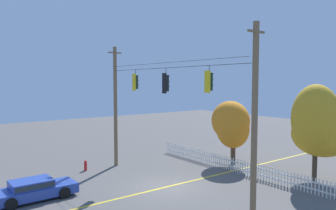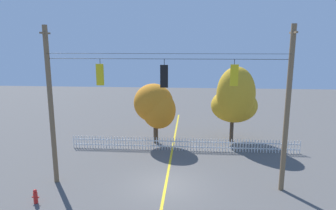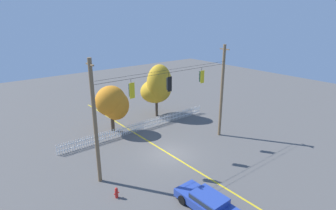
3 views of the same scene
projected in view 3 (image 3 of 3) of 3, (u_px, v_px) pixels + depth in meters
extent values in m
plane|color=#565451|center=(169.00, 154.00, 24.48)|extent=(80.00, 80.00, 0.00)
cube|color=gold|center=(169.00, 154.00, 24.48)|extent=(0.16, 36.00, 0.01)
cylinder|color=brown|center=(95.00, 124.00, 19.08)|extent=(0.28, 0.28, 9.26)
cylinder|color=brown|center=(222.00, 92.00, 26.95)|extent=(0.28, 0.28, 9.26)
cube|color=brown|center=(90.00, 64.00, 17.77)|extent=(0.10, 1.10, 0.10)
cube|color=brown|center=(225.00, 49.00, 25.64)|extent=(0.10, 1.10, 0.10)
cylinder|color=black|center=(169.00, 73.00, 22.14)|extent=(13.13, 0.02, 0.02)
cylinder|color=black|center=(171.00, 69.00, 21.86)|extent=(13.13, 0.02, 0.02)
cylinder|color=black|center=(131.00, 81.00, 20.05)|extent=(0.03, 0.03, 0.39)
cube|color=yellow|center=(132.00, 91.00, 20.17)|extent=(0.43, 0.02, 1.20)
cube|color=#1E3323|center=(131.00, 90.00, 20.26)|extent=(0.30, 0.24, 0.96)
cylinder|color=red|center=(130.00, 86.00, 20.26)|extent=(0.20, 0.03, 0.20)
cube|color=#1E3323|center=(130.00, 84.00, 20.26)|extent=(0.22, 0.12, 0.06)
cylinder|color=#463B09|center=(130.00, 90.00, 20.36)|extent=(0.20, 0.03, 0.20)
cube|color=#1E3323|center=(130.00, 88.00, 20.36)|extent=(0.22, 0.12, 0.06)
cylinder|color=#073513|center=(130.00, 94.00, 20.47)|extent=(0.20, 0.03, 0.20)
cube|color=#1E3323|center=(130.00, 92.00, 20.46)|extent=(0.22, 0.12, 0.06)
cylinder|color=black|center=(169.00, 75.00, 22.17)|extent=(0.03, 0.03, 0.43)
cube|color=black|center=(170.00, 84.00, 22.30)|extent=(0.43, 0.02, 1.25)
cube|color=black|center=(169.00, 84.00, 22.39)|extent=(0.30, 0.24, 1.01)
cylinder|color=red|center=(168.00, 80.00, 22.39)|extent=(0.20, 0.03, 0.20)
cube|color=black|center=(167.00, 78.00, 22.39)|extent=(0.22, 0.12, 0.06)
cylinder|color=#463B09|center=(168.00, 84.00, 22.49)|extent=(0.20, 0.03, 0.20)
cube|color=black|center=(167.00, 82.00, 22.49)|extent=(0.22, 0.12, 0.06)
cylinder|color=#073513|center=(168.00, 87.00, 22.60)|extent=(0.20, 0.03, 0.20)
cube|color=black|center=(167.00, 86.00, 22.60)|extent=(0.22, 0.12, 0.06)
cylinder|color=black|center=(202.00, 69.00, 24.39)|extent=(0.03, 0.03, 0.38)
cube|color=yellow|center=(202.00, 77.00, 24.50)|extent=(0.43, 0.02, 1.15)
cube|color=black|center=(201.00, 77.00, 24.60)|extent=(0.30, 0.24, 0.93)
cylinder|color=red|center=(200.00, 73.00, 24.60)|extent=(0.20, 0.03, 0.20)
cube|color=black|center=(200.00, 72.00, 24.60)|extent=(0.22, 0.12, 0.06)
cylinder|color=#463B09|center=(200.00, 76.00, 24.70)|extent=(0.20, 0.03, 0.20)
cube|color=black|center=(200.00, 75.00, 24.69)|extent=(0.22, 0.12, 0.06)
cylinder|color=#073513|center=(200.00, 80.00, 24.79)|extent=(0.20, 0.03, 0.20)
cube|color=black|center=(200.00, 78.00, 24.79)|extent=(0.22, 0.12, 0.06)
cube|color=white|center=(57.00, 150.00, 24.09)|extent=(0.06, 0.04, 1.01)
cube|color=white|center=(59.00, 150.00, 24.22)|extent=(0.06, 0.04, 1.01)
cube|color=white|center=(62.00, 149.00, 24.35)|extent=(0.06, 0.04, 1.01)
cube|color=white|center=(64.00, 148.00, 24.48)|extent=(0.06, 0.04, 1.01)
cube|color=white|center=(67.00, 147.00, 24.62)|extent=(0.06, 0.04, 1.01)
cube|color=white|center=(69.00, 147.00, 24.75)|extent=(0.06, 0.04, 1.01)
cube|color=white|center=(72.00, 146.00, 24.88)|extent=(0.06, 0.04, 1.01)
cube|color=white|center=(74.00, 145.00, 25.01)|extent=(0.06, 0.04, 1.01)
cube|color=white|center=(76.00, 145.00, 25.15)|extent=(0.06, 0.04, 1.01)
cube|color=white|center=(79.00, 144.00, 25.28)|extent=(0.06, 0.04, 1.01)
cube|color=white|center=(81.00, 143.00, 25.41)|extent=(0.06, 0.04, 1.01)
cube|color=white|center=(83.00, 143.00, 25.54)|extent=(0.06, 0.04, 1.01)
cube|color=white|center=(86.00, 142.00, 25.67)|extent=(0.06, 0.04, 1.01)
cube|color=white|center=(88.00, 141.00, 25.81)|extent=(0.06, 0.04, 1.01)
cube|color=white|center=(90.00, 141.00, 25.94)|extent=(0.06, 0.04, 1.01)
cube|color=white|center=(93.00, 140.00, 26.07)|extent=(0.06, 0.04, 1.01)
cube|color=white|center=(95.00, 139.00, 26.20)|extent=(0.06, 0.04, 1.01)
cube|color=white|center=(97.00, 139.00, 26.34)|extent=(0.06, 0.04, 1.01)
cube|color=white|center=(99.00, 138.00, 26.47)|extent=(0.06, 0.04, 1.01)
cube|color=white|center=(101.00, 137.00, 26.60)|extent=(0.06, 0.04, 1.01)
cube|color=white|center=(103.00, 137.00, 26.73)|extent=(0.06, 0.04, 1.01)
cube|color=white|center=(105.00, 136.00, 26.87)|extent=(0.06, 0.04, 1.01)
cube|color=white|center=(107.00, 136.00, 27.00)|extent=(0.06, 0.04, 1.01)
cube|color=white|center=(110.00, 135.00, 27.13)|extent=(0.06, 0.04, 1.01)
cube|color=white|center=(112.00, 134.00, 27.26)|extent=(0.06, 0.04, 1.01)
cube|color=white|center=(114.00, 134.00, 27.39)|extent=(0.06, 0.04, 1.01)
cube|color=white|center=(116.00, 133.00, 27.53)|extent=(0.06, 0.04, 1.01)
cube|color=white|center=(118.00, 133.00, 27.66)|extent=(0.06, 0.04, 1.01)
cube|color=white|center=(120.00, 132.00, 27.79)|extent=(0.06, 0.04, 1.01)
cube|color=white|center=(121.00, 132.00, 27.92)|extent=(0.06, 0.04, 1.01)
cube|color=white|center=(123.00, 131.00, 28.06)|extent=(0.06, 0.04, 1.01)
cube|color=white|center=(125.00, 131.00, 28.19)|extent=(0.06, 0.04, 1.01)
cube|color=white|center=(127.00, 130.00, 28.32)|extent=(0.06, 0.04, 1.01)
cube|color=white|center=(129.00, 129.00, 28.45)|extent=(0.06, 0.04, 1.01)
cube|color=white|center=(131.00, 129.00, 28.58)|extent=(0.06, 0.04, 1.01)
cube|color=white|center=(133.00, 128.00, 28.72)|extent=(0.06, 0.04, 1.01)
cube|color=white|center=(135.00, 128.00, 28.85)|extent=(0.06, 0.04, 1.01)
cube|color=white|center=(136.00, 127.00, 28.98)|extent=(0.06, 0.04, 1.01)
cube|color=white|center=(138.00, 127.00, 29.11)|extent=(0.06, 0.04, 1.01)
cube|color=white|center=(140.00, 126.00, 29.25)|extent=(0.06, 0.04, 1.01)
cube|color=white|center=(142.00, 126.00, 29.38)|extent=(0.06, 0.04, 1.01)
cube|color=white|center=(143.00, 125.00, 29.51)|extent=(0.06, 0.04, 1.01)
cube|color=white|center=(145.00, 125.00, 29.64)|extent=(0.06, 0.04, 1.01)
cube|color=white|center=(147.00, 124.00, 29.77)|extent=(0.06, 0.04, 1.01)
cube|color=white|center=(148.00, 124.00, 29.91)|extent=(0.06, 0.04, 1.01)
cube|color=white|center=(150.00, 123.00, 30.04)|extent=(0.06, 0.04, 1.01)
cube|color=white|center=(152.00, 123.00, 30.17)|extent=(0.06, 0.04, 1.01)
cube|color=white|center=(153.00, 122.00, 30.30)|extent=(0.06, 0.04, 1.01)
cube|color=white|center=(155.00, 122.00, 30.44)|extent=(0.06, 0.04, 1.01)
cube|color=white|center=(157.00, 121.00, 30.57)|extent=(0.06, 0.04, 1.01)
cube|color=white|center=(158.00, 121.00, 30.70)|extent=(0.06, 0.04, 1.01)
cube|color=white|center=(160.00, 121.00, 30.83)|extent=(0.06, 0.04, 1.01)
cube|color=white|center=(161.00, 120.00, 30.96)|extent=(0.06, 0.04, 1.01)
cube|color=white|center=(163.00, 120.00, 31.10)|extent=(0.06, 0.04, 1.01)
cube|color=white|center=(165.00, 119.00, 31.23)|extent=(0.06, 0.04, 1.01)
cube|color=white|center=(166.00, 119.00, 31.36)|extent=(0.06, 0.04, 1.01)
cube|color=white|center=(168.00, 118.00, 31.49)|extent=(0.06, 0.04, 1.01)
cube|color=white|center=(169.00, 118.00, 31.63)|extent=(0.06, 0.04, 1.01)
cube|color=white|center=(171.00, 117.00, 31.76)|extent=(0.06, 0.04, 1.01)
cube|color=white|center=(172.00, 117.00, 31.89)|extent=(0.06, 0.04, 1.01)
cube|color=white|center=(174.00, 117.00, 32.02)|extent=(0.06, 0.04, 1.01)
cube|color=white|center=(175.00, 116.00, 32.16)|extent=(0.06, 0.04, 1.01)
cube|color=white|center=(176.00, 116.00, 32.29)|extent=(0.06, 0.04, 1.01)
cube|color=white|center=(178.00, 115.00, 32.42)|extent=(0.06, 0.04, 1.01)
cube|color=white|center=(179.00, 115.00, 32.55)|extent=(0.06, 0.04, 1.01)
cube|color=white|center=(181.00, 115.00, 32.68)|extent=(0.06, 0.04, 1.01)
cube|color=white|center=(182.00, 114.00, 32.82)|extent=(0.06, 0.04, 1.01)
cube|color=white|center=(184.00, 114.00, 32.95)|extent=(0.06, 0.04, 1.01)
cube|color=white|center=(185.00, 113.00, 33.08)|extent=(0.06, 0.04, 1.01)
cube|color=white|center=(186.00, 113.00, 33.21)|extent=(0.06, 0.04, 1.01)
cube|color=white|center=(188.00, 113.00, 33.35)|extent=(0.06, 0.04, 1.01)
cube|color=white|center=(189.00, 112.00, 33.48)|extent=(0.06, 0.04, 1.01)
cube|color=white|center=(190.00, 112.00, 33.61)|extent=(0.06, 0.04, 1.01)
cube|color=white|center=(192.00, 111.00, 33.74)|extent=(0.06, 0.04, 1.01)
cube|color=white|center=(193.00, 111.00, 33.87)|extent=(0.06, 0.04, 1.01)
cube|color=white|center=(194.00, 111.00, 34.01)|extent=(0.06, 0.04, 1.01)
cube|color=white|center=(196.00, 110.00, 34.14)|extent=(0.06, 0.04, 1.01)
cube|color=white|center=(197.00, 110.00, 34.27)|extent=(0.06, 0.04, 1.01)
cube|color=white|center=(198.00, 110.00, 34.40)|extent=(0.06, 0.04, 1.01)
cube|color=white|center=(199.00, 109.00, 34.54)|extent=(0.06, 0.04, 1.01)
cube|color=white|center=(141.00, 128.00, 29.40)|extent=(17.69, 0.03, 0.08)
cube|color=white|center=(141.00, 124.00, 29.26)|extent=(17.69, 0.03, 0.08)
cylinder|color=#473828|center=(113.00, 122.00, 29.05)|extent=(0.39, 0.39, 2.08)
ellipsoid|color=orange|center=(116.00, 106.00, 28.31)|extent=(2.76, 2.37, 3.07)
ellipsoid|color=orange|center=(111.00, 101.00, 28.06)|extent=(3.23, 2.77, 3.18)
cylinder|color=#473828|center=(157.00, 107.00, 33.38)|extent=(0.31, 0.31, 2.35)
ellipsoid|color=gold|center=(156.00, 91.00, 33.16)|extent=(3.92, 3.30, 2.88)
ellipsoid|color=gold|center=(159.00, 83.00, 32.25)|extent=(3.16, 2.63, 4.50)
cube|color=#28429E|center=(207.00, 204.00, 17.38)|extent=(1.84, 4.56, 0.55)
cube|color=#28429E|center=(209.00, 198.00, 17.12)|extent=(1.57, 2.21, 0.42)
cube|color=#232D38|center=(209.00, 198.00, 17.12)|extent=(1.61, 2.12, 0.27)
cylinder|color=black|center=(182.00, 200.00, 17.92)|extent=(0.19, 0.64, 0.64)
cylinder|color=black|center=(200.00, 190.00, 18.97)|extent=(0.19, 0.64, 0.64)
cube|color=white|center=(178.00, 189.00, 18.70)|extent=(0.20, 0.04, 0.10)
cube|color=white|center=(188.00, 183.00, 19.27)|extent=(0.20, 0.04, 0.10)
cylinder|color=red|center=(117.00, 194.00, 18.57)|extent=(0.22, 0.22, 0.61)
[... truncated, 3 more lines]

